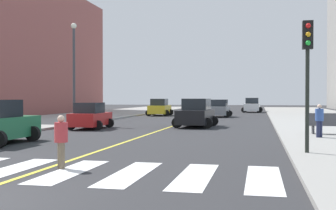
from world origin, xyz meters
name	(u,v)px	position (x,y,z in m)	size (l,w,h in m)	color
crosswalk_paint	(41,170)	(0.00, 4.00, 0.01)	(13.50, 4.00, 0.01)	silver
lane_divider_paint	(202,116)	(0.00, 40.00, 0.01)	(0.16, 80.00, 0.01)	yellow
low_rise_brick_west	(3,51)	(-27.24, 43.82, 8.34)	(16.00, 32.00, 16.68)	#914A45
car_gray_nearest	(219,109)	(1.98, 38.68, 0.88)	(2.71, 4.25, 1.87)	slate
car_yellow_second	(160,108)	(-5.01, 40.46, 0.91)	(2.81, 4.41, 1.95)	gold
car_black_fourth	(196,114)	(1.78, 22.87, 0.95)	(2.96, 4.61, 2.02)	black
car_red_fifth	(90,117)	(-4.90, 19.60, 0.82)	(2.55, 4.00, 1.76)	red
car_white_sixth	(252,106)	(5.24, 53.83, 0.95)	(2.95, 4.62, 2.03)	silver
traffic_light_near_corner	(308,60)	(7.85, 8.55, 3.44)	(0.36, 0.41, 4.68)	black
park_bench	(326,124)	(9.70, 16.72, 0.69)	(1.80, 0.57, 1.12)	#47474C
pedestrian_crossing	(61,139)	(0.44, 4.38, 0.87)	(0.39, 0.39, 1.59)	brown
pedestrian_waiting_east	(319,119)	(9.07, 14.72, 1.05)	(0.40, 0.40, 1.63)	#232847
street_lamp	(74,64)	(-7.80, 23.39, 4.66)	(0.44, 0.44, 7.68)	#38383D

